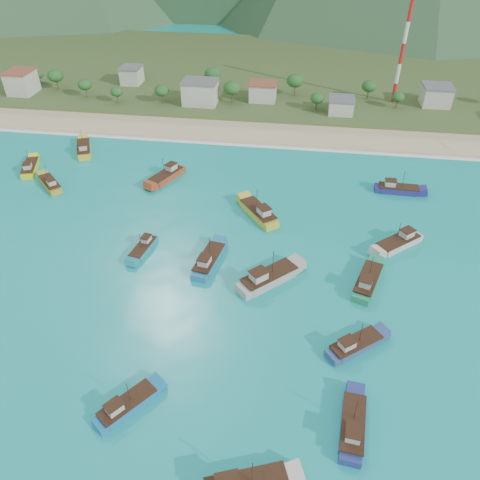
# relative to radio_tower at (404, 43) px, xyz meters

# --- Properties ---
(ground) EXTENTS (600.00, 600.00, 0.00)m
(ground) POSITION_rel_radio_tower_xyz_m (-35.36, -108.00, -21.35)
(ground) COLOR #0C8B7E
(ground) RESTS_ON ground
(beach) EXTENTS (400.00, 18.00, 1.20)m
(beach) POSITION_rel_radio_tower_xyz_m (-35.36, -29.00, -21.35)
(beach) COLOR beige
(beach) RESTS_ON ground
(land) EXTENTS (400.00, 110.00, 2.40)m
(land) POSITION_rel_radio_tower_xyz_m (-35.36, 32.00, -21.35)
(land) COLOR #385123
(land) RESTS_ON ground
(surf_line) EXTENTS (400.00, 2.50, 0.08)m
(surf_line) POSITION_rel_radio_tower_xyz_m (-35.36, -38.50, -21.35)
(surf_line) COLOR white
(surf_line) RESTS_ON ground
(village) EXTENTS (218.87, 30.36, 7.63)m
(village) POSITION_rel_radio_tower_xyz_m (-34.83, -7.25, -16.48)
(village) COLOR beige
(village) RESTS_ON ground
(vegetation) EXTENTS (276.72, 25.79, 8.26)m
(vegetation) POSITION_rel_radio_tower_xyz_m (-39.96, -4.40, -16.24)
(vegetation) COLOR #235623
(vegetation) RESTS_ON ground
(radio_tower) EXTENTS (1.20, 1.20, 39.50)m
(radio_tower) POSITION_rel_radio_tower_xyz_m (0.00, 0.00, 0.00)
(radio_tower) COLOR red
(radio_tower) RESTS_ON ground
(boat_0) EXTENTS (8.38, 9.65, 5.86)m
(boat_0) POSITION_rel_radio_tower_xyz_m (-52.94, -129.88, -20.68)
(boat_0) COLOR #176CA4
(boat_0) RESTS_ON ground
(boat_2) EXTENTS (4.23, 9.26, 5.28)m
(boat_2) POSITION_rel_radio_tower_xyz_m (-62.10, -92.71, -20.79)
(boat_2) COLOR teal
(boat_2) RESTS_ON ground
(boat_3) EXTENTS (4.34, 11.04, 6.36)m
(boat_3) POSITION_rel_radio_tower_xyz_m (-19.94, -128.63, -20.59)
(boat_3) COLOR navy
(boat_3) RESTS_ON ground
(boat_5) EXTENTS (10.14, 8.83, 6.17)m
(boat_5) POSITION_rel_radio_tower_xyz_m (-18.82, -113.49, -20.62)
(boat_5) COLOR #304A7A
(boat_5) RESTS_ON ground
(boat_8) EXTENTS (8.01, 11.97, 6.86)m
(boat_8) POSITION_rel_radio_tower_xyz_m (-65.36, -61.96, -20.50)
(boat_8) COLOR #A13A1E
(boat_8) RESTS_ON ground
(boat_11) EXTENTS (12.09, 11.77, 7.70)m
(boat_11) POSITION_rel_radio_tower_xyz_m (-34.79, -98.96, -20.34)
(boat_11) COLOR #A9A199
(boat_11) RESTS_ON ground
(boat_12) EXTENTS (11.06, 10.15, 6.86)m
(boat_12) POSITION_rel_radio_tower_xyz_m (-8.00, -83.43, -20.50)
(boat_12) COLOR beige
(boat_12) RESTS_ON ground
(boat_13) EXTENTS (6.87, 12.06, 6.84)m
(boat_13) POSITION_rel_radio_tower_xyz_m (-15.56, -97.07, -20.50)
(boat_13) COLOR #1F8257
(boat_13) RESTS_ON ground
(boat_14) EXTENTS (10.41, 12.17, 7.36)m
(boat_14) POSITION_rel_radio_tower_xyz_m (-39.16, -76.20, -20.41)
(boat_14) COLOR gold
(boat_14) RESTS_ON ground
(boat_16) EXTENTS (9.12, 9.26, 5.93)m
(boat_16) POSITION_rel_radio_tower_xyz_m (-94.23, -70.17, -20.67)
(boat_16) COLOR #B29A22
(boat_16) RESTS_ON ground
(boat_18) EXTENTS (5.35, 11.89, 6.78)m
(boat_18) POSITION_rel_radio_tower_xyz_m (-47.41, -95.21, -20.51)
(boat_18) COLOR #216DA3
(boat_18) RESTS_ON ground
(boat_19) EXTENTS (7.92, 12.10, 6.92)m
(boat_19) POSITION_rel_radio_tower_xyz_m (-93.67, -49.85, -20.49)
(boat_19) COLOR gold
(boat_19) RESTS_ON ground
(boat_23) EXTENTS (6.19, 10.90, 6.18)m
(boat_23) POSITION_rel_radio_tower_xyz_m (-103.70, -62.68, -20.62)
(boat_23) COLOR yellow
(boat_23) RESTS_ON ground
(boat_24) EXTENTS (11.06, 3.55, 6.48)m
(boat_24) POSITION_rel_radio_tower_xyz_m (-5.41, -60.28, -20.57)
(boat_24) COLOR navy
(boat_24) RESTS_ON ground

